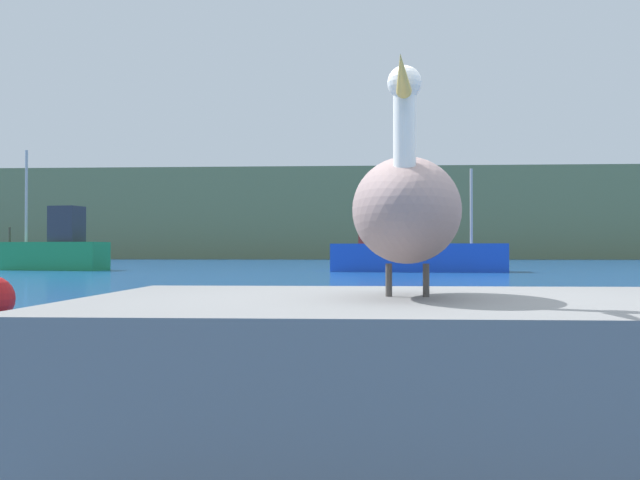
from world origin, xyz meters
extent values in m
plane|color=#194C93|center=(0.00, 0.00, 0.00)|extent=(260.00, 260.00, 0.00)
cube|color=#6B7A51|center=(0.00, 76.06, 4.62)|extent=(140.00, 14.70, 9.24)
cube|color=slate|center=(-0.24, 0.00, 0.36)|extent=(2.89, 2.04, 0.73)
ellipsoid|color=gray|center=(-0.24, 0.00, 1.11)|extent=(0.57, 1.09, 0.47)
cylinder|color=white|center=(-0.27, -0.36, 1.37)|extent=(0.09, 0.09, 0.38)
sphere|color=white|center=(-0.27, -0.36, 1.60)|extent=(0.14, 0.14, 0.14)
cone|color=gold|center=(-0.30, -0.64, 1.57)|extent=(0.10, 0.42, 0.10)
cylinder|color=#4C4742|center=(-0.16, 0.05, 0.80)|extent=(0.03, 0.03, 0.15)
cylinder|color=#4C4742|center=(-0.32, 0.06, 0.80)|extent=(0.03, 0.03, 0.15)
cube|color=#1E8C4C|center=(-14.62, 29.49, 0.65)|extent=(5.10, 2.42, 1.29)
cube|color=#2D333D|center=(-13.97, 29.37, 2.11)|extent=(1.46, 1.37, 1.64)
cylinder|color=#B2B2B2|center=(-16.06, 29.76, 3.43)|extent=(0.12, 0.12, 4.28)
cylinder|color=#3F382D|center=(-16.93, 29.93, 1.64)|extent=(0.10, 0.10, 0.70)
cube|color=blue|center=(1.98, 28.42, 0.60)|extent=(7.63, 3.18, 1.20)
cube|color=maroon|center=(0.93, 28.55, 1.79)|extent=(3.13, 2.21, 1.18)
cylinder|color=#B2B2B2|center=(4.18, 28.14, 2.80)|extent=(0.12, 0.12, 3.20)
camera|label=1|loc=(-0.44, -3.27, 0.94)|focal=41.01mm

